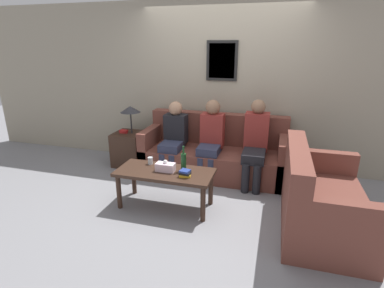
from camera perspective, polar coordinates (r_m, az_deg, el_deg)
ground_plane at (r=4.35m, az=2.76°, el=-8.09°), size 16.00×16.00×0.00m
wall_back at (r=4.86m, az=5.65°, el=10.83°), size 9.00×0.08×2.60m
couch_main at (r=4.68m, az=4.28°, el=-1.95°), size 2.17×0.84×0.91m
couch_side at (r=3.58m, az=22.97°, el=-10.14°), size 0.84×1.44×0.91m
coffee_table at (r=3.70m, az=-5.18°, el=-6.10°), size 1.19×0.52×0.48m
side_table_with_lamp at (r=5.10m, az=-11.79°, el=-0.35°), size 0.48×0.48×1.01m
wine_bottle at (r=3.61m, az=-1.62°, el=-3.38°), size 0.07×0.07×0.31m
drinking_glass at (r=3.88m, az=-7.96°, el=-3.15°), size 0.06×0.06×0.09m
book_stack at (r=3.49m, az=-1.34°, el=-5.61°), size 0.15×0.12×0.08m
tissue_box at (r=3.65m, az=-5.08°, el=-4.37°), size 0.23×0.12×0.14m
person_left at (r=4.61m, az=-3.50°, el=1.61°), size 0.34×0.58×1.12m
person_middle at (r=4.45m, az=3.63°, el=1.38°), size 0.34×0.57×1.17m
person_right at (r=4.36m, az=11.99°, el=0.61°), size 0.34×0.66×1.20m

